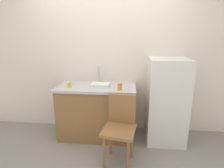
% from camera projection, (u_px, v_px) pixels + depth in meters
% --- Properties ---
extents(ground_plane, '(8.00, 8.00, 0.00)m').
position_uv_depth(ground_plane, '(97.00, 160.00, 2.44)').
color(ground_plane, gray).
extents(back_wall, '(4.80, 0.10, 2.56)m').
position_uv_depth(back_wall, '(106.00, 57.00, 3.07)').
color(back_wall, silver).
rests_on(back_wall, ground_plane).
extents(cabinet_base, '(1.19, 0.60, 0.82)m').
position_uv_depth(cabinet_base, '(97.00, 112.00, 2.97)').
color(cabinet_base, olive).
rests_on(cabinet_base, ground_plane).
extents(countertop, '(1.23, 0.64, 0.04)m').
position_uv_depth(countertop, '(97.00, 87.00, 2.86)').
color(countertop, '#B7B7BC').
rests_on(countertop, cabinet_base).
extents(faucet, '(0.02, 0.02, 0.27)m').
position_uv_depth(faucet, '(99.00, 74.00, 3.06)').
color(faucet, '#B7B7BC').
rests_on(faucet, countertop).
extents(refrigerator, '(0.57, 0.61, 1.31)m').
position_uv_depth(refrigerator, '(166.00, 101.00, 2.80)').
color(refrigerator, silver).
rests_on(refrigerator, ground_plane).
extents(chair, '(0.46, 0.46, 0.89)m').
position_uv_depth(chair, '(120.00, 126.00, 2.32)').
color(chair, olive).
rests_on(chair, ground_plane).
extents(dish_tray, '(0.28, 0.20, 0.05)m').
position_uv_depth(dish_tray, '(100.00, 85.00, 2.81)').
color(dish_tray, white).
rests_on(dish_tray, countertop).
extents(cup_orange, '(0.07, 0.07, 0.10)m').
position_uv_depth(cup_orange, '(120.00, 87.00, 2.63)').
color(cup_orange, orange).
rests_on(cup_orange, countertop).
extents(cup_yellow, '(0.06, 0.06, 0.08)m').
position_uv_depth(cup_yellow, '(69.00, 85.00, 2.77)').
color(cup_yellow, yellow).
rests_on(cup_yellow, countertop).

